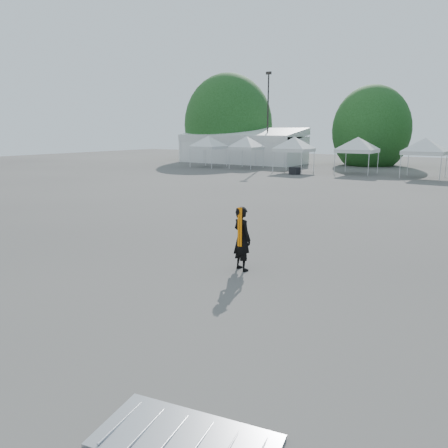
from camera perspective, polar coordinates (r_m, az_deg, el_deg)
The scene contains 13 objects.
ground at distance 13.29m, azimuth 4.48°, elevation -5.01°, with size 120.00×120.00×0.00m, color #474442.
marquee at distance 54.06m, azimuth 2.38°, elevation 10.07°, with size 15.00×6.25×4.23m.
light_pole_west at distance 51.20m, azimuth 5.75°, elevation 14.16°, with size 0.60×0.25×10.30m.
tree_far_w at distance 58.70m, azimuth 0.55°, elevation 12.74°, with size 4.80×4.80×7.30m.
tree_mid_w at distance 53.03m, azimuth 18.66°, elevation 11.53°, with size 4.16×4.16×6.33m.
tent_a at distance 47.85m, azimuth -2.06°, elevation 11.11°, with size 4.33×4.33×3.88m.
tent_b at distance 46.19m, azimuth 2.96°, elevation 11.06°, with size 3.97×3.97×3.88m.
tent_c at distance 42.43m, azimuth 9.18°, elevation 10.83°, with size 4.39×4.39×3.88m.
tent_d at distance 41.86m, azimuth 17.09°, elevation 10.44°, with size 4.57×4.57×3.88m.
tent_e at distance 40.27m, azimuth 24.85°, elevation 9.82°, with size 4.58×4.58×3.88m.
man at distance 12.33m, azimuth 2.36°, elevation -1.90°, with size 0.79×0.66×1.84m.
barrier_mid at distance 6.23m, azimuth -5.06°, elevation -26.34°, with size 2.52×1.59×0.07m.
crate_west at distance 40.19m, azimuth 9.21°, elevation 6.86°, with size 0.84×0.65×0.65m, color black.
Camera 1 is at (6.18, -11.10, 3.91)m, focal length 35.00 mm.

